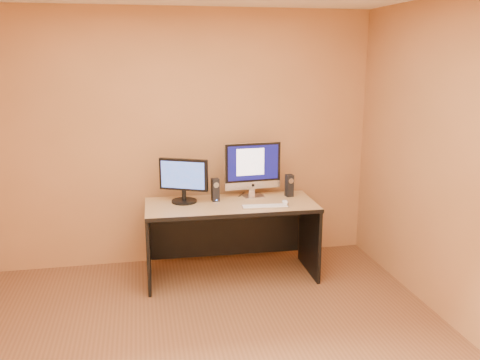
# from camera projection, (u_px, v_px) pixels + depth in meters

# --- Properties ---
(walls) EXTENTS (4.00, 4.00, 2.60)m
(walls) POSITION_uv_depth(u_px,v_px,m) (206.00, 187.00, 3.28)
(walls) COLOR #AD7545
(walls) RESTS_ON ground
(desk) EXTENTS (1.64, 0.75, 0.75)m
(desk) POSITION_uv_depth(u_px,v_px,m) (231.00, 240.00, 4.95)
(desk) COLOR #A98454
(desk) RESTS_ON ground
(imac) EXTENTS (0.59, 0.26, 0.56)m
(imac) POSITION_uv_depth(u_px,v_px,m) (253.00, 169.00, 5.04)
(imac) COLOR #B6B6BA
(imac) RESTS_ON desk
(second_monitor) EXTENTS (0.54, 0.43, 0.43)m
(second_monitor) POSITION_uv_depth(u_px,v_px,m) (184.00, 181.00, 4.86)
(second_monitor) COLOR black
(second_monitor) RESTS_ON desk
(speaker_left) EXTENTS (0.08, 0.08, 0.22)m
(speaker_left) POSITION_uv_depth(u_px,v_px,m) (215.00, 190.00, 4.93)
(speaker_left) COLOR black
(speaker_left) RESTS_ON desk
(speaker_right) EXTENTS (0.08, 0.08, 0.22)m
(speaker_right) POSITION_uv_depth(u_px,v_px,m) (289.00, 185.00, 5.09)
(speaker_right) COLOR black
(speaker_right) RESTS_ON desk
(keyboard) EXTENTS (0.44, 0.15, 0.02)m
(keyboard) POSITION_uv_depth(u_px,v_px,m) (265.00, 206.00, 4.74)
(keyboard) COLOR #BCBBC0
(keyboard) RESTS_ON desk
(mouse) EXTENTS (0.06, 0.10, 0.04)m
(mouse) POSITION_uv_depth(u_px,v_px,m) (285.00, 202.00, 4.86)
(mouse) COLOR silver
(mouse) RESTS_ON desk
(cable_a) EXTENTS (0.04, 0.22, 0.01)m
(cable_a) POSITION_uv_depth(u_px,v_px,m) (256.00, 193.00, 5.22)
(cable_a) COLOR black
(cable_a) RESTS_ON desk
(cable_b) EXTENTS (0.10, 0.16, 0.01)m
(cable_b) POSITION_uv_depth(u_px,v_px,m) (242.00, 194.00, 5.17)
(cable_b) COLOR black
(cable_b) RESTS_ON desk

